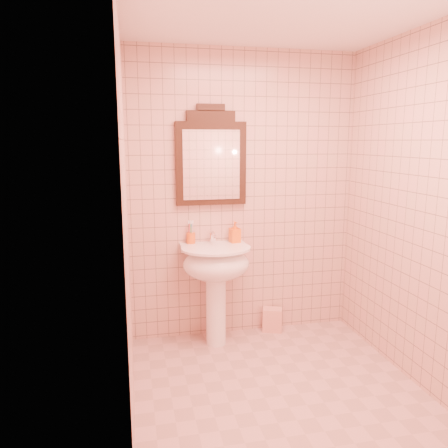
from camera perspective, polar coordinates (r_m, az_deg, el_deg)
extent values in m
plane|color=tan|center=(3.27, 7.60, -21.34)|extent=(2.20, 2.20, 0.00)
cube|color=#CBA38D|center=(3.85, 2.55, 3.58)|extent=(2.00, 0.02, 2.50)
cylinder|color=white|center=(3.80, -1.06, -10.55)|extent=(0.17, 0.17, 0.70)
ellipsoid|color=white|center=(3.66, -1.02, -5.26)|extent=(0.56, 0.46, 0.28)
cube|color=white|center=(3.79, -1.51, -2.91)|extent=(0.56, 0.15, 0.05)
cylinder|color=white|center=(3.63, -1.03, -3.21)|extent=(0.58, 0.58, 0.02)
cylinder|color=white|center=(3.77, -1.52, -1.80)|extent=(0.04, 0.04, 0.09)
cylinder|color=white|center=(3.71, -1.36, -1.46)|extent=(0.02, 0.10, 0.02)
cylinder|color=white|center=(3.67, -1.22, -1.93)|extent=(0.02, 0.02, 0.04)
cube|color=white|center=(3.77, -1.55, -0.96)|extent=(0.02, 0.07, 0.01)
cube|color=black|center=(3.74, -1.71, 7.88)|extent=(0.60, 0.05, 0.70)
cube|color=black|center=(3.74, -1.74, 13.93)|extent=(0.41, 0.05, 0.09)
cube|color=black|center=(3.74, -1.75, 14.97)|extent=(0.23, 0.05, 0.06)
cube|color=white|center=(3.71, -1.63, 7.71)|extent=(0.49, 0.01, 0.58)
cylinder|color=#DE5B12|center=(3.77, -4.34, -1.85)|extent=(0.08, 0.08, 0.09)
cylinder|color=silver|center=(3.76, -4.09, -1.24)|extent=(0.01, 0.01, 0.18)
cylinder|color=#338CD8|center=(3.78, -4.39, -1.19)|extent=(0.01, 0.01, 0.18)
cylinder|color=#E5334C|center=(3.76, -4.61, -1.26)|extent=(0.01, 0.01, 0.18)
cylinder|color=#3FBF59|center=(3.74, -4.32, -1.30)|extent=(0.01, 0.01, 0.18)
imported|color=orange|center=(3.78, 1.43, -1.06)|extent=(0.10, 0.10, 0.19)
cube|color=#EEB58C|center=(4.15, 6.31, -12.31)|extent=(0.20, 0.17, 0.22)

